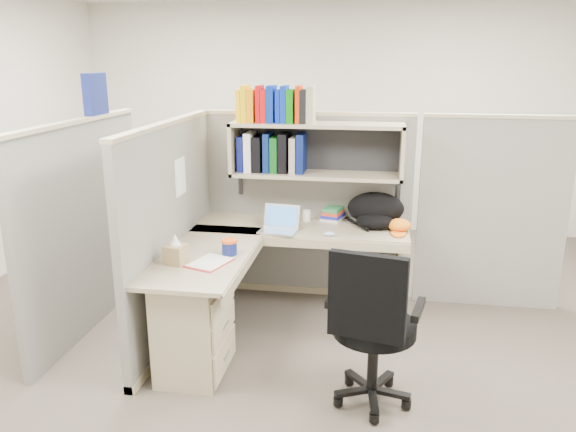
% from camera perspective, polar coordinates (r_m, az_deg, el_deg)
% --- Properties ---
extents(ground, '(6.00, 6.00, 0.00)m').
position_cam_1_polar(ground, '(4.38, 0.26, -12.36)').
color(ground, '#363029').
rests_on(ground, ground).
extents(room_shell, '(6.00, 6.00, 6.00)m').
position_cam_1_polar(room_shell, '(3.88, 0.29, 9.21)').
color(room_shell, beige).
rests_on(room_shell, ground).
extents(cubicle, '(3.79, 1.84, 1.95)m').
position_cam_1_polar(cubicle, '(4.52, -3.42, 0.96)').
color(cubicle, slate).
rests_on(cubicle, ground).
extents(desk, '(1.74, 1.75, 0.73)m').
position_cam_1_polar(desk, '(4.01, -6.21, -8.22)').
color(desk, gray).
rests_on(desk, ground).
extents(laptop, '(0.33, 0.33, 0.21)m').
position_cam_1_polar(laptop, '(4.42, -1.02, -0.36)').
color(laptop, silver).
rests_on(laptop, desk).
extents(backpack, '(0.54, 0.46, 0.27)m').
position_cam_1_polar(backpack, '(4.62, 8.89, 0.58)').
color(backpack, black).
rests_on(backpack, desk).
extents(orange_cap, '(0.20, 0.23, 0.10)m').
position_cam_1_polar(orange_cap, '(4.55, 11.27, -0.92)').
color(orange_cap, orange).
rests_on(orange_cap, desk).
extents(snack_canister, '(0.11, 0.11, 0.11)m').
position_cam_1_polar(snack_canister, '(3.96, -5.97, -3.13)').
color(snack_canister, navy).
rests_on(snack_canister, desk).
extents(tissue_box, '(0.15, 0.15, 0.20)m').
position_cam_1_polar(tissue_box, '(3.83, -11.35, -3.30)').
color(tissue_box, '#9B8157').
rests_on(tissue_box, desk).
extents(mouse, '(0.10, 0.07, 0.03)m').
position_cam_1_polar(mouse, '(4.37, 4.21, -1.82)').
color(mouse, '#9BB1DC').
rests_on(mouse, desk).
extents(paper_cup, '(0.07, 0.07, 0.09)m').
position_cam_1_polar(paper_cup, '(4.75, 1.91, 0.05)').
color(paper_cup, silver).
rests_on(paper_cup, desk).
extents(book_stack, '(0.21, 0.25, 0.11)m').
position_cam_1_polar(book_stack, '(4.80, 4.62, 0.27)').
color(book_stack, gray).
rests_on(book_stack, desk).
extents(loose_paper, '(0.29, 0.34, 0.00)m').
position_cam_1_polar(loose_paper, '(3.85, -7.93, -4.63)').
color(loose_paper, white).
rests_on(loose_paper, desk).
extents(task_chair, '(0.59, 0.54, 1.05)m').
position_cam_1_polar(task_chair, '(3.48, 8.50, -13.50)').
color(task_chair, black).
rests_on(task_chair, ground).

